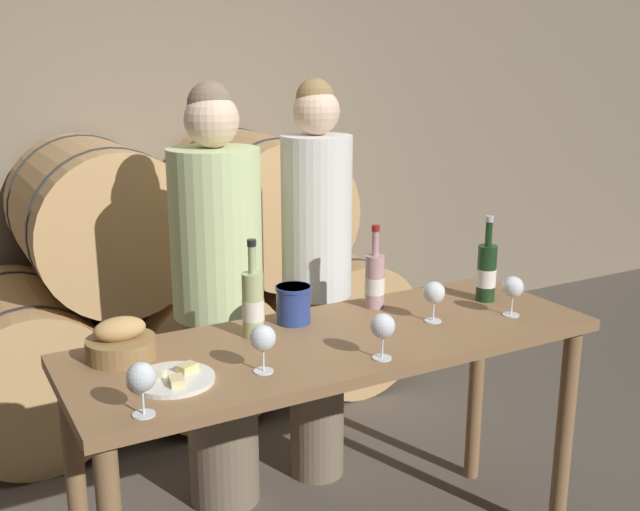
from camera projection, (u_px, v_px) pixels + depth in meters
The scene contains 16 objects.
stone_wall_back at pixel (140, 93), 4.18m from camera, with size 10.00×0.12×3.20m.
barrel_stack at pixel (184, 286), 3.91m from camera, with size 2.39×0.97×1.42m.
tasting_table at pixel (338, 372), 2.52m from camera, with size 1.79×0.62×0.90m.
person_left at pixel (218, 301), 2.93m from camera, with size 0.35×0.35×1.71m.
person_right at pixel (317, 281), 3.13m from camera, with size 0.29×0.29×1.72m.
wine_bottle_red at pixel (486, 272), 2.83m from camera, with size 0.07×0.07×0.33m.
wine_bottle_white at pixel (253, 304), 2.47m from camera, with size 0.07×0.07×0.33m.
wine_bottle_rose at pixel (375, 280), 2.76m from camera, with size 0.07×0.07×0.31m.
blue_crock at pixel (293, 303), 2.60m from camera, with size 0.13×0.13×0.13m.
bread_basket at pixel (121, 343), 2.30m from camera, with size 0.21×0.21×0.13m.
cheese_plate at pixel (173, 379), 2.14m from camera, with size 0.24×0.24×0.04m.
wine_glass_far_left at pixel (141, 378), 1.92m from camera, with size 0.08×0.08×0.15m.
wine_glass_left at pixel (263, 339), 2.18m from camera, with size 0.08×0.08×0.15m.
wine_glass_center at pixel (383, 327), 2.28m from camera, with size 0.08×0.08×0.15m.
wine_glass_right at pixel (434, 293), 2.60m from camera, with size 0.08×0.08×0.15m.
wine_glass_far_right at pixel (513, 288), 2.66m from camera, with size 0.08×0.08×0.15m.
Camera 1 is at (-1.18, -2.02, 1.80)m, focal length 42.00 mm.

